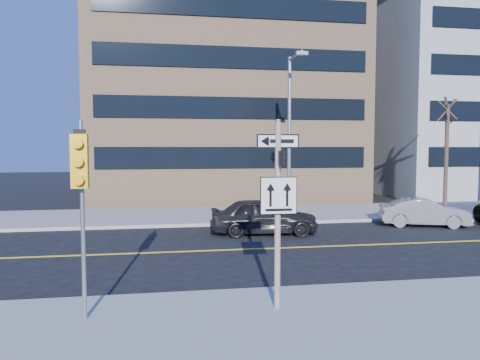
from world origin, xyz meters
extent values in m
plane|color=black|center=(0.00, 0.00, 0.00)|extent=(120.00, 120.00, 0.00)
cylinder|color=beige|center=(0.00, -2.50, 2.15)|extent=(0.13, 0.13, 4.00)
cylinder|color=gray|center=(0.00, -2.50, 4.18)|extent=(0.10, 0.10, 0.06)
cube|color=black|center=(0.00, -2.50, 3.75)|extent=(0.92, 0.03, 0.30)
cube|color=black|center=(0.00, -2.50, 3.40)|extent=(0.03, 0.92, 0.30)
cube|color=white|center=(0.00, -2.58, 2.60)|extent=(0.80, 0.03, 0.80)
cylinder|color=gray|center=(-4.00, -2.50, 2.15)|extent=(0.09, 0.09, 4.00)
cube|color=gold|center=(-4.00, -2.70, 3.35)|extent=(0.32, 0.22, 1.05)
sphere|color=#8C0705|center=(-4.00, -2.82, 3.70)|extent=(0.17, 0.17, 0.17)
sphere|color=black|center=(-4.00, -2.82, 3.35)|extent=(0.17, 0.17, 0.17)
sphere|color=black|center=(-4.00, -2.82, 3.00)|extent=(0.17, 0.17, 0.17)
imported|color=black|center=(1.74, 6.73, 0.76)|extent=(2.20, 4.61, 1.52)
imported|color=slate|center=(9.42, 7.41, 0.64)|extent=(2.52, 4.14, 1.29)
cylinder|color=gray|center=(4.00, 11.00, 4.15)|extent=(0.18, 0.18, 8.00)
cylinder|color=gray|center=(4.00, 10.00, 8.05)|extent=(0.10, 2.20, 0.10)
cube|color=gray|center=(4.00, 9.00, 7.95)|extent=(0.55, 0.30, 0.16)
cylinder|color=#352A1F|center=(13.00, 11.30, 3.05)|extent=(0.22, 0.22, 5.80)
cube|color=tan|center=(2.00, 25.00, 9.00)|extent=(18.00, 18.00, 18.00)
cube|color=#939698|center=(24.00, 24.00, 7.50)|extent=(20.00, 16.00, 15.00)
camera|label=1|loc=(-2.44, -12.13, 3.62)|focal=35.00mm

